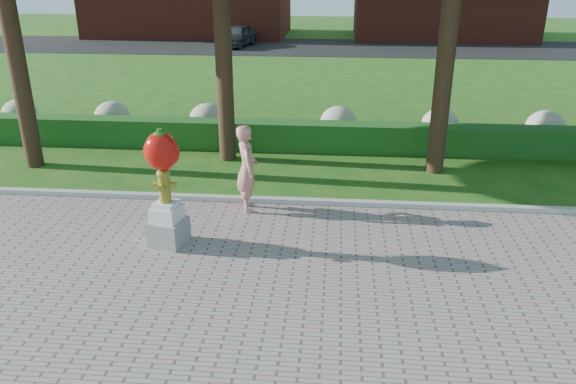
# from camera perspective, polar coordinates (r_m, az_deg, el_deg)

# --- Properties ---
(ground) EXTENTS (100.00, 100.00, 0.00)m
(ground) POSITION_cam_1_polar(r_m,az_deg,el_deg) (9.85, -1.15, -8.28)
(ground) COLOR #1A5415
(ground) RESTS_ON ground
(curb) EXTENTS (40.00, 0.18, 0.15)m
(curb) POSITION_cam_1_polar(r_m,az_deg,el_deg) (12.48, 0.33, -0.98)
(curb) COLOR #ADADA5
(curb) RESTS_ON ground
(lawn_hedge) EXTENTS (24.00, 0.70, 0.80)m
(lawn_hedge) POSITION_cam_1_polar(r_m,az_deg,el_deg) (16.12, 1.53, 5.70)
(lawn_hedge) COLOR #154C19
(lawn_hedge) RESTS_ON ground
(hydrangea_row) EXTENTS (20.10, 1.10, 0.99)m
(hydrangea_row) POSITION_cam_1_polar(r_m,az_deg,el_deg) (17.02, 3.69, 7.09)
(hydrangea_row) COLOR #A8AB83
(hydrangea_row) RESTS_ON ground
(street) EXTENTS (50.00, 8.00, 0.02)m
(street) POSITION_cam_1_polar(r_m,az_deg,el_deg) (36.78, 3.71, 14.48)
(street) COLOR black
(street) RESTS_ON ground
(hydrant_sculpture) EXTENTS (0.74, 0.74, 2.26)m
(hydrant_sculpture) POSITION_cam_1_polar(r_m,az_deg,el_deg) (10.49, -12.45, 0.69)
(hydrant_sculpture) COLOR gray
(hydrant_sculpture) RESTS_ON walkway
(woman) EXTENTS (0.62, 0.78, 1.88)m
(woman) POSITION_cam_1_polar(r_m,az_deg,el_deg) (11.88, -4.18, 2.42)
(woman) COLOR tan
(woman) RESTS_ON walkway
(parked_car) EXTENTS (2.36, 4.14, 1.33)m
(parked_car) POSITION_cam_1_polar(r_m,az_deg,el_deg) (37.04, -5.23, 15.55)
(parked_car) COLOR #3E4046
(parked_car) RESTS_ON street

